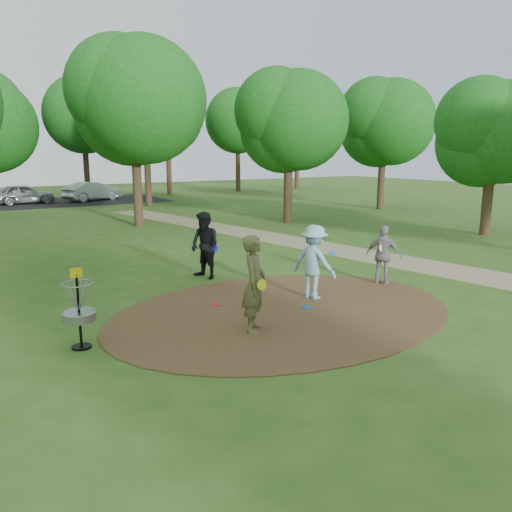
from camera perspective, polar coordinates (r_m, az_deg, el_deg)
ground at (r=11.62m, az=3.25°, el=-6.33°), size 100.00×100.00×0.00m
dirt_clearing at (r=11.62m, az=3.25°, el=-6.28°), size 8.40×8.40×0.02m
footpath at (r=17.38m, az=16.76°, el=-0.71°), size 7.55×39.89×0.01m
parking_lot at (r=39.99m, az=-20.64°, el=5.82°), size 14.00×8.00×0.01m
player_observer_with_disc at (r=10.09m, az=-0.20°, el=-3.20°), size 0.85×0.86×2.00m
player_throwing_with_disc at (r=12.47m, az=6.64°, el=-0.70°), size 1.28×1.36×1.86m
player_walking_with_disc at (r=14.48m, az=-5.86°, el=1.20°), size 0.95×1.10×1.94m
player_waiting_with_disc at (r=14.18m, az=14.37°, el=0.10°), size 0.83×1.05×1.66m
disc_ground_blue at (r=11.88m, az=5.78°, el=-5.82°), size 0.22×0.22×0.02m
disc_ground_red at (r=12.06m, az=-4.59°, el=-5.53°), size 0.22×0.22×0.02m
car_left at (r=39.53m, az=-25.08°, el=6.44°), size 4.34×2.15×1.42m
car_right at (r=40.29m, az=-18.16°, el=7.05°), size 4.63×2.85×1.44m
disc_golf_basket at (r=9.81m, az=-19.63°, el=-5.10°), size 0.63×0.63×1.54m
tree_ring at (r=19.65m, az=-11.68°, el=16.29°), size 37.09×46.12×9.52m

